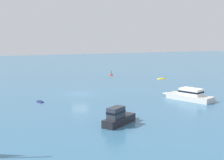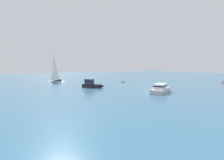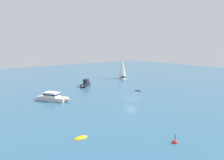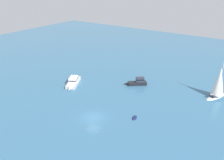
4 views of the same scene
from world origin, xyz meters
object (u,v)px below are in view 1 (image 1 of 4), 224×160
(skiff, at_px, (40,102))
(channel_buoy, at_px, (111,75))
(motor_cruiser, at_px, (189,95))
(tender, at_px, (161,79))
(powerboat, at_px, (119,117))

(skiff, height_order, channel_buoy, channel_buoy)
(motor_cruiser, height_order, tender, motor_cruiser)
(motor_cruiser, bearing_deg, powerboat, 94.02)
(motor_cruiser, xyz_separation_m, channel_buoy, (-27.50, -2.88, -0.67))
(motor_cruiser, distance_m, channel_buoy, 27.66)
(skiff, xyz_separation_m, channel_buoy, (-22.62, 17.32, 0.01))
(tender, bearing_deg, channel_buoy, -46.51)
(motor_cruiser, distance_m, powerboat, 15.85)
(channel_buoy, bearing_deg, tender, 44.42)
(motor_cruiser, relative_size, tender, 4.09)
(tender, distance_m, powerboat, 33.50)
(skiff, bearing_deg, powerboat, -167.68)
(skiff, bearing_deg, motor_cruiser, -118.35)
(powerboat, xyz_separation_m, channel_buoy, (-36.11, 10.42, -0.74))
(skiff, distance_m, tender, 29.14)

